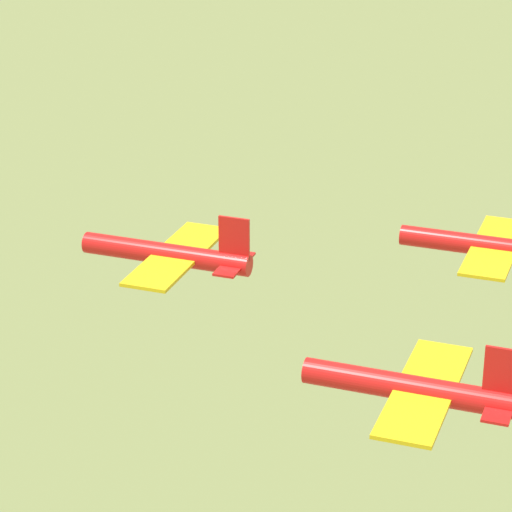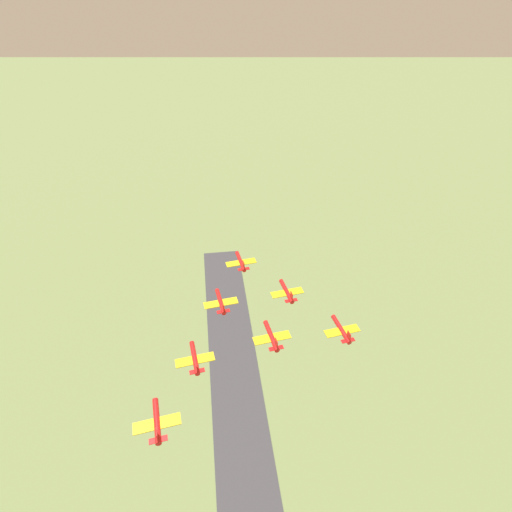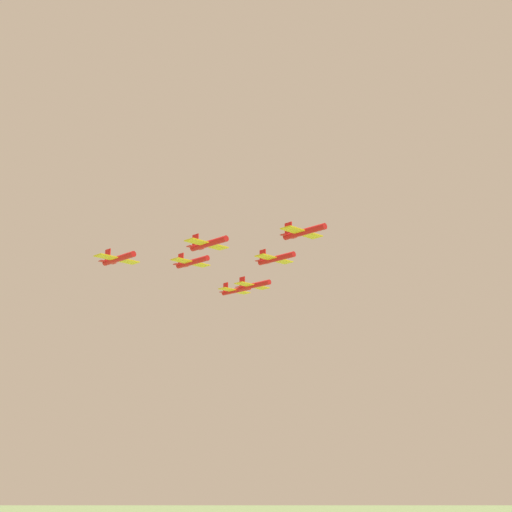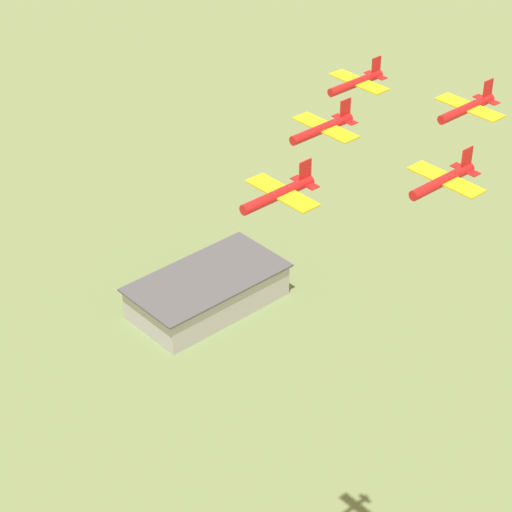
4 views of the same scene
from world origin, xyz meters
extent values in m
cylinder|color=red|center=(-49.53, 7.39, 110.49)|extent=(8.07, 1.01, 0.99)
cube|color=yellow|center=(-48.99, 7.39, 110.49)|extent=(2.18, 7.54, 0.16)
cube|color=red|center=(-46.21, 7.38, 111.72)|extent=(1.43, 0.13, 1.97)
cube|color=red|center=(-46.21, 7.38, 110.49)|extent=(1.00, 2.87, 0.11)
cylinder|color=red|center=(-36.41, -0.38, 110.20)|extent=(8.07, 1.01, 0.99)
cube|color=yellow|center=(-35.88, -0.38, 110.20)|extent=(2.18, 7.54, 0.16)
cube|color=red|center=(-33.10, -0.39, 111.43)|extent=(1.43, 0.13, 1.97)
cube|color=red|center=(-33.10, -0.39, 110.20)|extent=(1.00, 2.87, 0.11)
cylinder|color=red|center=(-36.36, 15.08, 109.71)|extent=(8.07, 1.01, 0.99)
cube|color=yellow|center=(-35.83, 15.08, 109.71)|extent=(2.18, 7.54, 0.16)
cube|color=red|center=(-33.05, 15.07, 110.94)|extent=(1.43, 0.13, 1.97)
cube|color=red|center=(-33.05, 15.07, 109.71)|extent=(1.00, 2.87, 0.11)
cylinder|color=red|center=(-23.30, -8.15, 108.79)|extent=(8.07, 1.01, 0.99)
cube|color=yellow|center=(-22.76, -8.15, 108.79)|extent=(2.18, 7.54, 0.16)
cube|color=red|center=(-19.99, -8.16, 110.02)|extent=(1.43, 0.13, 1.97)
cube|color=red|center=(-19.99, -8.16, 108.79)|extent=(1.00, 2.87, 0.11)
cylinder|color=red|center=(-23.25, 7.31, 110.55)|extent=(8.07, 1.01, 0.99)
cube|color=yellow|center=(-22.71, 7.30, 110.55)|extent=(2.18, 7.54, 0.16)
cube|color=red|center=(-19.93, 7.29, 111.79)|extent=(1.43, 0.13, 1.97)
cube|color=red|center=(-19.93, 7.29, 110.55)|extent=(1.00, 2.87, 0.11)
cylinder|color=red|center=(-23.20, 22.76, 108.29)|extent=(8.07, 1.01, 0.99)
cube|color=yellow|center=(-22.66, 22.76, 108.29)|extent=(2.18, 7.54, 0.16)
cube|color=red|center=(-19.88, 22.75, 109.52)|extent=(1.43, 0.13, 1.97)
cube|color=red|center=(-19.88, 22.75, 108.29)|extent=(1.00, 2.87, 0.11)
cylinder|color=red|center=(-10.19, -15.92, 111.00)|extent=(8.07, 1.01, 0.99)
cube|color=yellow|center=(-9.65, -15.92, 111.00)|extent=(2.18, 7.54, 0.16)
cube|color=red|center=(-6.87, -15.93, 112.23)|extent=(1.43, 0.13, 1.97)
cube|color=red|center=(-6.87, -15.93, 111.00)|extent=(1.00, 2.87, 0.11)
camera|label=1|loc=(-28.72, -38.74, 132.26)|focal=85.00mm
camera|label=2|loc=(29.60, -10.42, 169.38)|focal=28.00mm
camera|label=3|loc=(-117.03, 86.18, 78.84)|focal=50.00mm
camera|label=4|loc=(-101.49, -47.90, 154.48)|focal=70.00mm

